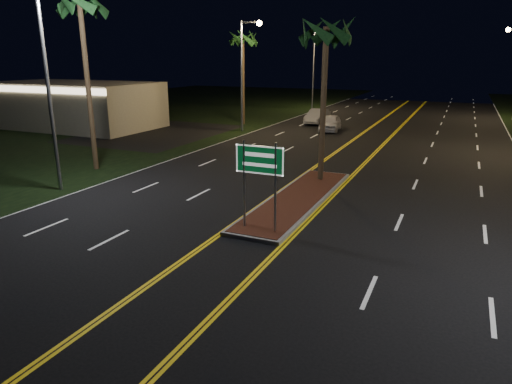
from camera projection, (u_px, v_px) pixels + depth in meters
The scene contains 13 objects.
ground at pixel (223, 263), 14.15m from camera, with size 120.00×120.00×0.00m, color black.
grass_left at pixel (84, 118), 47.82m from camera, with size 40.00×110.00×0.01m, color black.
median_island at pixel (298, 199), 20.25m from camera, with size 2.25×10.25×0.17m.
highway_sign at pixel (260, 168), 15.92m from camera, with size 1.80×0.08×3.20m.
commercial_building at pixel (74, 105), 41.30m from camera, with size 15.00×8.12×4.00m.
streetlight_left_near at pixel (52, 68), 20.22m from camera, with size 1.91×0.44×9.00m.
streetlight_left_mid at pixel (246, 63), 37.72m from camera, with size 1.91×0.44×9.00m.
streetlight_left_far at pixel (317, 61), 55.21m from camera, with size 1.91×0.44×9.00m.
palm_median at pixel (326, 32), 21.27m from camera, with size 2.40×2.40×8.30m.
palm_left_near at pixel (80, 6), 23.61m from camera, with size 2.40×2.40×9.80m.
palm_left_far at pixel (243, 39), 41.48m from camera, with size 2.40×2.40×8.80m.
car_near at pixel (330, 122), 39.40m from camera, with size 2.06×4.81×1.60m, color silver.
car_far at pixel (317, 115), 43.73m from camera, with size 2.08×4.85×1.62m, color #9B9DA4.
Camera 1 is at (6.24, -11.39, 6.11)m, focal length 32.00 mm.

